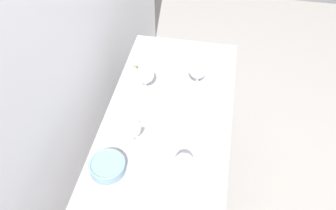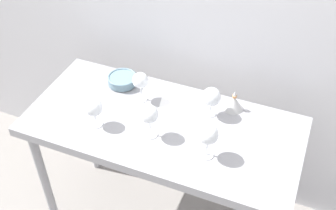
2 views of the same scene
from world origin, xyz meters
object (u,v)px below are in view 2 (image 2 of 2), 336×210
Objects in this scene: wine_glass_near_right at (208,135)px; tasting_sheet_upper at (177,114)px; tasting_bowl at (122,80)px; wine_glass_far_right at (211,97)px; wine_glass_near_left at (94,108)px; decanter_funnel at (234,103)px; wine_glass_far_left at (140,81)px; wine_glass_near_center at (150,115)px.

wine_glass_near_right reaches higher than tasting_sheet_upper.
wine_glass_far_right is at bearing -5.84° from tasting_bowl.
wine_glass_near_left is 1.26× the size of decanter_funnel.
wine_glass_near_right is at bearing -28.65° from tasting_bowl.
wine_glass_near_right is 0.51m from wine_glass_far_left.
tasting_sheet_upper is (0.07, 0.18, -0.13)m from wine_glass_near_center.
tasting_bowl is 1.33× the size of decanter_funnel.
wine_glass_near_right is 0.37m from decanter_funnel.
wine_glass_near_center reaches higher than wine_glass_near_left.
wine_glass_far_right reaches higher than tasting_sheet_upper.
wine_glass_near_left is (-0.51, -0.29, -0.01)m from wine_glass_far_right.
wine_glass_far_left is at bearing -176.36° from wine_glass_far_right.
tasting_sheet_upper is 0.39m from tasting_bowl.
wine_glass_near_left is 0.95× the size of tasting_bowl.
wine_glass_near_center is 0.27m from wine_glass_far_left.
wine_glass_near_right reaches higher than wine_glass_far_left.
decanter_funnel is at bearing 2.89° from tasting_bowl.
wine_glass_far_right is (-0.07, 0.27, -0.02)m from wine_glass_near_right.
tasting_sheet_upper is 1.93× the size of decanter_funnel.
tasting_bowl is (-0.15, 0.08, -0.09)m from wine_glass_far_left.
wine_glass_far_left is (-0.38, -0.02, 0.01)m from wine_glass_far_right.
wine_glass_near_center reaches higher than wine_glass_far_right.
wine_glass_far_left reaches higher than tasting_sheet_upper.
wine_glass_far_right is 1.01× the size of tasting_bowl.
wine_glass_far_left is 1.03× the size of tasting_bowl.
tasting_bowl is at bearing 152.67° from wine_glass_far_left.
tasting_bowl is at bearing 149.21° from tasting_sheet_upper.
wine_glass_near_center reaches higher than tasting_sheet_upper.
tasting_bowl is at bearing 93.62° from wine_glass_near_left.
wine_glass_far_right is 0.70× the size of tasting_sheet_upper.
wine_glass_far_right is 0.15m from decanter_funnel.
wine_glass_near_center is 1.08× the size of wine_glass_far_right.
wine_glass_far_right is at bearing 104.27° from wine_glass_near_right.
wine_glass_far_right reaches higher than decanter_funnel.
wine_glass_far_left reaches higher than tasting_bowl.
wine_glass_far_left is at bearing 63.57° from wine_glass_near_left.
wine_glass_near_left reaches higher than tasting_sheet_upper.
wine_glass_near_center is 1.06× the size of wine_glass_far_left.
wine_glass_near_center reaches higher than decanter_funnel.
wine_glass_far_left reaches higher than wine_glass_far_right.
tasting_sheet_upper is (-0.16, -0.07, -0.11)m from wine_glass_far_right.
wine_glass_far_left is 0.26m from tasting_sheet_upper.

